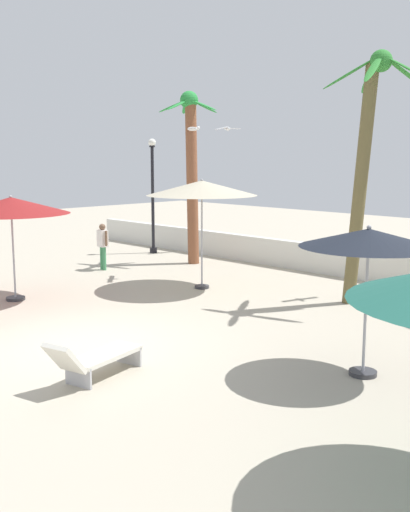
{
  "coord_description": "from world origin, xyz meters",
  "views": [
    {
      "loc": [
        10.23,
        -6.61,
        3.74
      ],
      "look_at": [
        0.0,
        3.39,
        1.4
      ],
      "focal_mm": 43.49,
      "sensor_mm": 36.0,
      "label": 1
    }
  ],
  "objects_px": {
    "patio_umbrella_2": "(369,240)",
    "lounge_chair_1": "(94,358)",
    "palm_tree_0": "(191,161)",
    "lamp_post_0": "(153,193)",
    "patio_umbrella_0": "(202,188)",
    "guest_0": "(103,242)",
    "palm_tree_1": "(366,156)",
    "seagull_2": "(227,129)",
    "seagull_0": "(193,129)",
    "patio_umbrella_1": "(11,206)"
  },
  "relations": [
    {
      "from": "patio_umbrella_0",
      "to": "patio_umbrella_2",
      "type": "xyz_separation_m",
      "value": [
        6.99,
        -2.92,
        -0.47
      ]
    },
    {
      "from": "patio_umbrella_0",
      "to": "seagull_0",
      "type": "height_order",
      "value": "seagull_0"
    },
    {
      "from": "patio_umbrella_2",
      "to": "lamp_post_0",
      "type": "xyz_separation_m",
      "value": [
        -12.95,
        6.06,
        -0.03
      ]
    },
    {
      "from": "patio_umbrella_1",
      "to": "guest_0",
      "type": "bearing_deg",
      "value": 115.42
    },
    {
      "from": "palm_tree_0",
      "to": "lamp_post_0",
      "type": "distance_m",
      "value": 3.0
    },
    {
      "from": "palm_tree_0",
      "to": "guest_0",
      "type": "xyz_separation_m",
      "value": [
        -1.07,
        -2.98,
        -2.6
      ]
    },
    {
      "from": "palm_tree_0",
      "to": "seagull_2",
      "type": "distance_m",
      "value": 3.3
    },
    {
      "from": "lamp_post_0",
      "to": "seagull_2",
      "type": "xyz_separation_m",
      "value": [
        1.65,
        2.38,
        2.41
      ]
    },
    {
      "from": "patio_umbrella_2",
      "to": "guest_0",
      "type": "bearing_deg",
      "value": 167.18
    },
    {
      "from": "patio_umbrella_1",
      "to": "palm_tree_0",
      "type": "relative_size",
      "value": 0.51
    },
    {
      "from": "patio_umbrella_1",
      "to": "lounge_chair_1",
      "type": "xyz_separation_m",
      "value": [
        6.29,
        -1.83,
        -2.07
      ]
    },
    {
      "from": "palm_tree_0",
      "to": "patio_umbrella_2",
      "type": "bearing_deg",
      "value": -28.47
    },
    {
      "from": "seagull_2",
      "to": "palm_tree_0",
      "type": "bearing_deg",
      "value": -69.94
    },
    {
      "from": "lamp_post_0",
      "to": "lounge_chair_1",
      "type": "distance_m",
      "value": 13.83
    },
    {
      "from": "patio_umbrella_1",
      "to": "guest_0",
      "type": "height_order",
      "value": "patio_umbrella_1"
    },
    {
      "from": "palm_tree_1",
      "to": "seagull_2",
      "type": "height_order",
      "value": "palm_tree_1"
    },
    {
      "from": "patio_umbrella_2",
      "to": "lamp_post_0",
      "type": "relative_size",
      "value": 0.6
    },
    {
      "from": "guest_0",
      "to": "seagull_0",
      "type": "relative_size",
      "value": 1.7
    },
    {
      "from": "palm_tree_0",
      "to": "lamp_post_0",
      "type": "height_order",
      "value": "palm_tree_0"
    },
    {
      "from": "palm_tree_1",
      "to": "lamp_post_0",
      "type": "xyz_separation_m",
      "value": [
        -10.16,
        1.68,
        -1.4
      ]
    },
    {
      "from": "patio_umbrella_2",
      "to": "lamp_post_0",
      "type": "distance_m",
      "value": 14.29
    },
    {
      "from": "patio_umbrella_0",
      "to": "seagull_2",
      "type": "xyz_separation_m",
      "value": [
        -4.3,
        5.52,
        1.91
      ]
    },
    {
      "from": "patio_umbrella_2",
      "to": "seagull_0",
      "type": "relative_size",
      "value": 2.9
    },
    {
      "from": "seagull_0",
      "to": "seagull_2",
      "type": "bearing_deg",
      "value": 122.4
    },
    {
      "from": "patio_umbrella_1",
      "to": "seagull_0",
      "type": "xyz_separation_m",
      "value": [
        0.87,
        5.57,
        2.07
      ]
    },
    {
      "from": "patio_umbrella_0",
      "to": "guest_0",
      "type": "distance_m",
      "value": 4.74
    },
    {
      "from": "seagull_2",
      "to": "lounge_chair_1",
      "type": "bearing_deg",
      "value": -55.16
    },
    {
      "from": "patio_umbrella_2",
      "to": "lamp_post_0",
      "type": "bearing_deg",
      "value": 154.91
    },
    {
      "from": "patio_umbrella_2",
      "to": "lounge_chair_1",
      "type": "height_order",
      "value": "patio_umbrella_2"
    },
    {
      "from": "palm_tree_0",
      "to": "palm_tree_1",
      "type": "height_order",
      "value": "palm_tree_1"
    },
    {
      "from": "patio_umbrella_1",
      "to": "palm_tree_0",
      "type": "xyz_separation_m",
      "value": [
        -0.9,
        7.13,
        1.06
      ]
    },
    {
      "from": "patio_umbrella_1",
      "to": "palm_tree_1",
      "type": "height_order",
      "value": "palm_tree_1"
    },
    {
      "from": "palm_tree_1",
      "to": "lounge_chair_1",
      "type": "xyz_separation_m",
      "value": [
        -0.27,
        -7.79,
        -3.33
      ]
    },
    {
      "from": "patio_umbrella_0",
      "to": "lounge_chair_1",
      "type": "relative_size",
      "value": 1.57
    },
    {
      "from": "palm_tree_1",
      "to": "lamp_post_0",
      "type": "relative_size",
      "value": 1.42
    },
    {
      "from": "palm_tree_1",
      "to": "guest_0",
      "type": "relative_size",
      "value": 4.05
    },
    {
      "from": "palm_tree_0",
      "to": "seagull_2",
      "type": "bearing_deg",
      "value": 110.06
    },
    {
      "from": "patio_umbrella_0",
      "to": "seagull_0",
      "type": "relative_size",
      "value": 3.45
    },
    {
      "from": "patio_umbrella_2",
      "to": "guest_0",
      "type": "relative_size",
      "value": 1.7
    },
    {
      "from": "patio_umbrella_2",
      "to": "lounge_chair_1",
      "type": "relative_size",
      "value": 1.32
    },
    {
      "from": "seagull_2",
      "to": "guest_0",
      "type": "bearing_deg",
      "value": -90.19
    },
    {
      "from": "lounge_chair_1",
      "to": "patio_umbrella_0",
      "type": "bearing_deg",
      "value": 121.97
    },
    {
      "from": "palm_tree_0",
      "to": "lamp_post_0",
      "type": "relative_size",
      "value": 1.35
    },
    {
      "from": "seagull_0",
      "to": "lamp_post_0",
      "type": "bearing_deg",
      "value": 155.18
    },
    {
      "from": "lounge_chair_1",
      "to": "guest_0",
      "type": "height_order",
      "value": "guest_0"
    },
    {
      "from": "patio_umbrella_2",
      "to": "seagull_2",
      "type": "bearing_deg",
      "value": 143.24
    },
    {
      "from": "patio_umbrella_2",
      "to": "palm_tree_0",
      "type": "relative_size",
      "value": 0.44
    },
    {
      "from": "palm_tree_1",
      "to": "lamp_post_0",
      "type": "height_order",
      "value": "palm_tree_1"
    },
    {
      "from": "palm_tree_1",
      "to": "patio_umbrella_2",
      "type": "bearing_deg",
      "value": -57.57
    },
    {
      "from": "patio_umbrella_0",
      "to": "patio_umbrella_2",
      "type": "relative_size",
      "value": 1.19
    }
  ]
}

